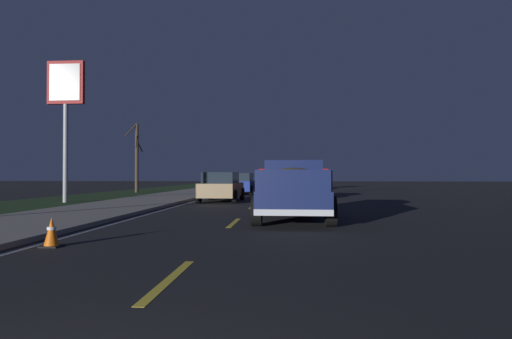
# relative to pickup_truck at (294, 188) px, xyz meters

# --- Properties ---
(ground) EXTENTS (144.00, 144.00, 0.00)m
(ground) POSITION_rel_pickup_truck_xyz_m (14.81, 1.75, -0.98)
(ground) COLOR black
(sidewalk_shoulder) EXTENTS (108.00, 4.00, 0.12)m
(sidewalk_shoulder) POSITION_rel_pickup_truck_xyz_m (14.81, 7.45, -0.92)
(sidewalk_shoulder) COLOR gray
(sidewalk_shoulder) RESTS_ON ground
(grass_verge) EXTENTS (108.00, 6.00, 0.01)m
(grass_verge) POSITION_rel_pickup_truck_xyz_m (14.81, 12.45, -0.98)
(grass_verge) COLOR #1E3819
(grass_verge) RESTS_ON ground
(lane_markings) EXTENTS (108.00, 3.54, 0.01)m
(lane_markings) POSITION_rel_pickup_truck_xyz_m (17.05, 4.30, -0.98)
(lane_markings) COLOR yellow
(lane_markings) RESTS_ON ground
(pickup_truck) EXTENTS (5.45, 2.33, 1.87)m
(pickup_truck) POSITION_rel_pickup_truck_xyz_m (0.00, 0.00, 0.00)
(pickup_truck) COLOR #141E4C
(pickup_truck) RESTS_ON ground
(sedan_tan) EXTENTS (4.43, 2.07, 1.54)m
(sedan_tan) POSITION_rel_pickup_truck_xyz_m (8.91, 3.67, -0.20)
(sedan_tan) COLOR #9E845B
(sedan_tan) RESTS_ON ground
(sedan_red) EXTENTS (4.42, 2.06, 1.54)m
(sedan_red) POSITION_rel_pickup_truck_xyz_m (12.04, -0.10, -0.20)
(sedan_red) COLOR maroon
(sedan_red) RESTS_ON ground
(sedan_blue) EXTENTS (4.45, 2.11, 1.54)m
(sedan_blue) POSITION_rel_pickup_truck_xyz_m (17.34, 3.57, -0.20)
(sedan_blue) COLOR navy
(sedan_blue) RESTS_ON ground
(sedan_black) EXTENTS (4.40, 2.02, 1.54)m
(sedan_black) POSITION_rel_pickup_truck_xyz_m (24.10, 0.22, -0.20)
(sedan_black) COLOR black
(sedan_black) RESTS_ON ground
(gas_price_sign) EXTENTS (0.27, 1.90, 7.23)m
(gas_price_sign) POSITION_rel_pickup_truck_xyz_m (7.53, 11.50, 4.47)
(gas_price_sign) COLOR #99999E
(gas_price_sign) RESTS_ON ground
(bare_tree_far) EXTENTS (1.54, 0.97, 5.65)m
(bare_tree_far) POSITION_rel_pickup_truck_xyz_m (20.31, 12.38, 1.92)
(bare_tree_far) COLOR #423323
(bare_tree_far) RESTS_ON ground
(traffic_cone_near) EXTENTS (0.36, 0.36, 0.58)m
(traffic_cone_near) POSITION_rel_pickup_truck_xyz_m (-5.54, 4.75, -0.70)
(traffic_cone_near) COLOR black
(traffic_cone_near) RESTS_ON ground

